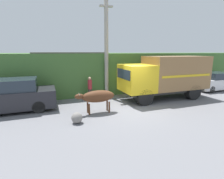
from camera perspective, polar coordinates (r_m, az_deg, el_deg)
ground_plane at (r=10.13m, az=5.76°, el=-6.25°), size 60.00×60.00×0.00m
hillside_embankment at (r=15.81m, az=-4.66°, el=6.16°), size 32.00×6.35×3.08m
building_backdrop at (r=13.68m, az=-13.73°, el=5.15°), size 5.01×2.70×3.16m
cargo_truck at (r=12.51m, az=17.29°, el=4.47°), size 6.12×2.24×2.90m
brown_cow at (r=9.23m, az=-4.76°, el=-2.31°), size 2.12×0.63×1.22m
parked_suv at (r=10.93m, az=-30.53°, el=-1.91°), size 4.80×1.87×1.77m
hatchback_car at (r=17.16m, az=30.68°, el=2.18°), size 3.62×1.56×1.50m
pedestrian_on_hill at (r=11.92m, az=-7.22°, el=0.83°), size 0.38×0.38×1.55m
utility_pole at (r=12.35m, az=-1.85°, el=13.98°), size 0.90×0.27×6.96m
roadside_rock at (r=8.21m, az=-11.37°, el=-9.04°), size 0.51×0.51×0.51m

